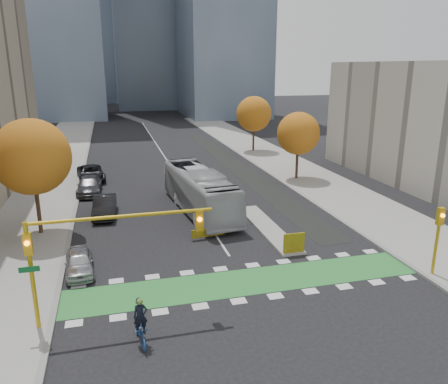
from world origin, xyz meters
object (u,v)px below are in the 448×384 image
parked_car_b (105,206)px  traffic_signal_west (91,242)px  bus (200,191)px  parked_car_c (89,186)px  cyclist (141,329)px  parked_car_a (79,262)px  hazard_board (294,243)px  traffic_signal_east (438,231)px  tree_east_far (254,114)px  tree_west (32,157)px  tree_east_near (298,134)px  parked_car_d (91,173)px

parked_car_b → traffic_signal_west: bearing=-87.9°
bus → parked_car_c: size_ratio=2.39×
cyclist → parked_car_b: 17.79m
traffic_signal_west → parked_car_c: size_ratio=1.62×
cyclist → parked_car_a: bearing=104.9°
hazard_board → bus: 10.85m
hazard_board → parked_car_c: 22.05m
traffic_signal_east → cyclist: size_ratio=1.89×
tree_east_far → parked_car_a: 39.62m
tree_west → parked_car_c: (3.00, 10.01, -4.85)m
cyclist → bus: (6.04, 16.95, 1.03)m
parked_car_b → hazard_board: bearing=-39.6°
traffic_signal_west → parked_car_b: 15.86m
traffic_signal_west → bus: size_ratio=0.68×
hazard_board → cyclist: cyclist is taller
tree_east_near → tree_east_far: tree_east_far is taller
traffic_signal_west → parked_car_d: 27.73m
tree_east_far → parked_car_d: 24.56m
tree_east_near → cyclist: tree_east_near is taller
tree_west → traffic_signal_east: size_ratio=2.01×
bus → tree_east_near: bearing=26.7°
bus → tree_east_far: bearing=56.0°
parked_car_d → parked_car_a: bearing=-97.2°
traffic_signal_west → bus: (7.92, 14.75, -2.28)m
parked_car_a → parked_car_b: 10.07m
traffic_signal_east → parked_car_a: traffic_signal_east is taller
parked_car_b → parked_car_c: bearing=104.7°
parked_car_a → hazard_board: bearing=-7.4°
tree_east_far → cyclist: bearing=-114.5°
parked_car_c → tree_west: bearing=-104.7°
traffic_signal_east → parked_car_d: (-19.50, 27.51, -1.96)m
tree_east_far → bus: tree_east_far is taller
parked_car_d → traffic_signal_west: bearing=-94.9°
bus → parked_car_c: 11.92m
traffic_signal_east → parked_car_b: size_ratio=0.86×
parked_car_c → parked_car_b: bearing=-76.7°
tree_east_far → parked_car_c: size_ratio=1.46×
tree_east_near → bus: 14.64m
traffic_signal_west → tree_east_far: bearing=62.1°
bus → parked_car_a: 12.91m
tree_east_near → parked_car_d: tree_east_near is taller
cyclist → parked_car_a: 8.30m
bus → parked_car_d: 15.65m
traffic_signal_east → parked_car_a: size_ratio=1.06×
tree_east_far → tree_east_near: bearing=-91.8°
traffic_signal_east → parked_car_b: bearing=139.4°
cyclist → parked_car_c: (-2.95, 24.72, 0.04)m
bus → parked_car_a: (-8.99, -9.20, -1.09)m
tree_west → bus: bearing=10.6°
tree_west → parked_car_d: (3.00, 15.01, -4.85)m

